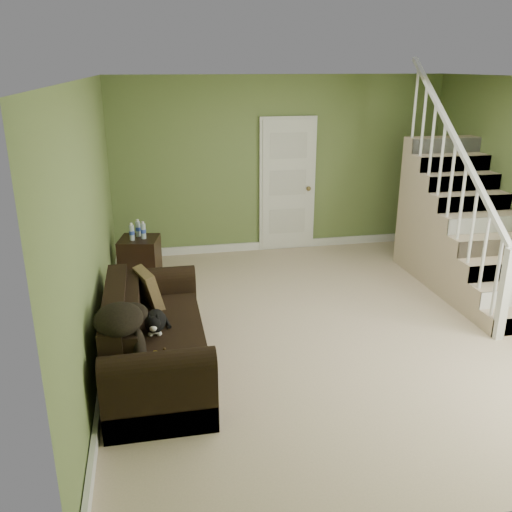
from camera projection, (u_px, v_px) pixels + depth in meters
name	position (u px, v px, depth m)	size (l,w,h in m)	color
floor	(337.00, 325.00, 6.00)	(5.00, 5.50, 0.01)	tan
ceiling	(351.00, 79.00, 5.13)	(5.00, 5.50, 0.01)	white
wall_back	(281.00, 165.00, 8.11)	(5.00, 0.04, 2.60)	olive
wall_left	(92.00, 224.00, 5.11)	(0.04, 5.50, 2.60)	olive
baseboard_back	(280.00, 244.00, 8.50)	(5.00, 0.04, 0.12)	white
baseboard_left	(107.00, 341.00, 5.53)	(0.04, 5.50, 0.12)	white
door	(287.00, 185.00, 8.19)	(0.86, 0.12, 2.02)	white
staircase	(461.00, 234.00, 7.05)	(1.00, 2.51, 2.82)	tan
sofa	(152.00, 342.00, 5.00)	(0.88, 2.04, 0.81)	black
side_table	(140.00, 259.00, 7.15)	(0.58, 0.58, 0.82)	black
cat	(156.00, 322.00, 4.88)	(0.24, 0.52, 0.25)	black
banana	(160.00, 355.00, 4.47)	(0.05, 0.18, 0.05)	gold
throw_pillow	(149.00, 288.00, 5.41)	(0.10, 0.39, 0.39)	#49321D
throw_blanket	(119.00, 319.00, 4.25)	(0.38, 0.50, 0.21)	black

